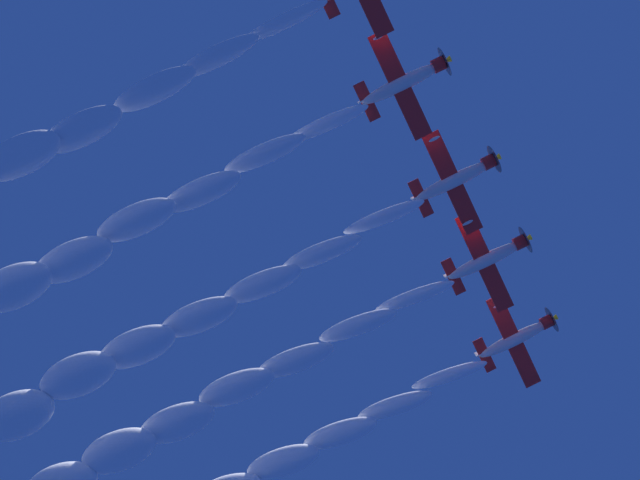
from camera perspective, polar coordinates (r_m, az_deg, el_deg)
The scene contains 8 objects.
airplane_lead at distance 94.85m, azimuth 11.81°, elevation -5.78°, with size 9.49×8.62×3.61m.
airplane_left_wingman at distance 88.63m, azimuth 10.13°, elevation -1.11°, with size 9.45×8.64×3.62m.
airplane_right_wingman at distance 85.57m, azimuth 8.24°, elevation 3.65°, with size 9.49×8.61×3.68m.
airplane_outer_left at distance 82.55m, azimuth 5.14°, elevation 9.46°, with size 9.50×8.66×3.32m.
smoke_trail_left_wingman at distance 90.32m, azimuth -9.46°, elevation -11.21°, with size 19.18×42.94×10.04m.
smoke_trail_right_wingman at distance 87.24m, azimuth -11.80°, elevation -6.86°, with size 19.39×43.15×9.94m.
smoke_trail_outer_left at distance 84.33m, azimuth -15.61°, elevation -1.38°, with size 18.25×43.17×10.07m.
smoke_trail_outer_right at distance 82.33m, azimuth -18.59°, elevation 4.10°, with size 18.50×43.11×9.71m.
Camera 1 is at (25.87, -11.60, 1.69)m, focal length 53.12 mm.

